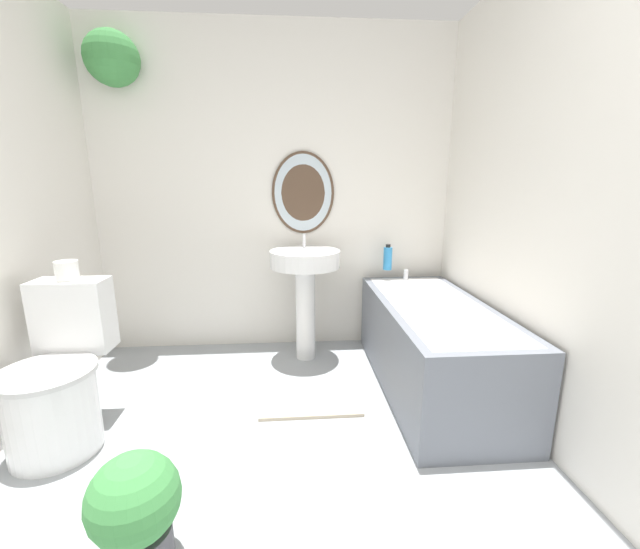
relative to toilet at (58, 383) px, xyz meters
The scene contains 9 objects.
wall_back 1.81m from the toilet, 51.48° to the left, with size 2.77×0.35×2.40m.
wall_right 2.57m from the toilet, ahead, with size 0.06×2.75×2.40m.
toilet is the anchor object (origin of this frame).
pedestal_sink 1.57m from the toilet, 35.22° to the left, with size 0.50×0.50×0.91m.
bathtub 2.08m from the toilet, 10.91° to the left, with size 0.63×1.47×0.63m.
shampoo_bottle 2.20m from the toilet, 28.95° to the left, with size 0.07×0.07×0.20m.
potted_plant 0.96m from the toilet, 49.09° to the right, with size 0.30×0.30×0.42m.
bath_mat 1.32m from the toilet, 12.79° to the left, with size 0.59×0.41×0.02m.
toilet_paper_roll 0.56m from the toilet, 90.00° to the left, with size 0.11×0.11×0.10m.
Camera 1 is at (0.11, -0.40, 1.28)m, focal length 22.00 mm.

